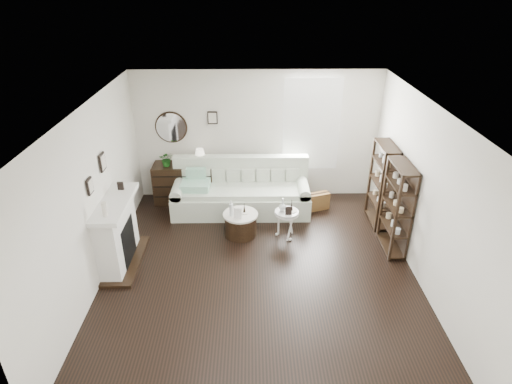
{
  "coord_description": "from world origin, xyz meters",
  "views": [
    {
      "loc": [
        -0.14,
        -5.62,
        4.35
      ],
      "look_at": [
        -0.05,
        0.8,
        1.05
      ],
      "focal_mm": 30.0,
      "sensor_mm": 36.0,
      "label": 1
    }
  ],
  "objects_px": {
    "dresser": "(184,183)",
    "drum_table": "(241,224)",
    "sofa": "(241,194)",
    "pedestal_table": "(287,213)"
  },
  "relations": [
    {
      "from": "dresser",
      "to": "sofa",
      "type": "bearing_deg",
      "value": -17.89
    },
    {
      "from": "dresser",
      "to": "drum_table",
      "type": "distance_m",
      "value": 1.82
    },
    {
      "from": "sofa",
      "to": "pedestal_table",
      "type": "xyz_separation_m",
      "value": [
        0.85,
        -1.04,
        0.13
      ]
    },
    {
      "from": "dresser",
      "to": "pedestal_table",
      "type": "relative_size",
      "value": 2.35
    },
    {
      "from": "sofa",
      "to": "drum_table",
      "type": "bearing_deg",
      "value": -89.53
    },
    {
      "from": "sofa",
      "to": "drum_table",
      "type": "xyz_separation_m",
      "value": [
        0.01,
        -0.97,
        -0.13
      ]
    },
    {
      "from": "sofa",
      "to": "drum_table",
      "type": "height_order",
      "value": "sofa"
    },
    {
      "from": "dresser",
      "to": "drum_table",
      "type": "bearing_deg",
      "value": -48.36
    },
    {
      "from": "pedestal_table",
      "to": "sofa",
      "type": "bearing_deg",
      "value": 129.13
    },
    {
      "from": "sofa",
      "to": "pedestal_table",
      "type": "relative_size",
      "value": 5.16
    }
  ]
}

